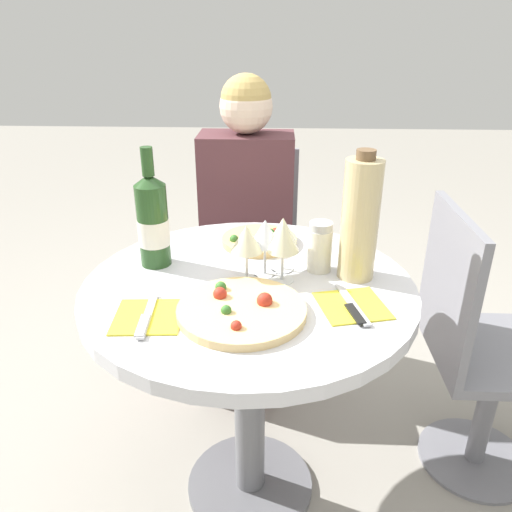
# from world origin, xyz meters

# --- Properties ---
(ground_plane) EXTENTS (12.00, 12.00, 0.00)m
(ground_plane) POSITION_xyz_m (0.00, 0.00, 0.00)
(ground_plane) COLOR gray
(ground_plane) RESTS_ON ground
(dining_table) EXTENTS (0.85, 0.85, 0.73)m
(dining_table) POSITION_xyz_m (0.00, 0.00, 0.59)
(dining_table) COLOR slate
(dining_table) RESTS_ON ground_plane
(chair_behind_diner) EXTENTS (0.40, 0.40, 0.88)m
(chair_behind_diner) POSITION_xyz_m (-0.05, 0.75, 0.43)
(chair_behind_diner) COLOR slate
(chair_behind_diner) RESTS_ON ground_plane
(seated_diner) EXTENTS (0.35, 0.41, 1.18)m
(seated_diner) POSITION_xyz_m (-0.05, 0.61, 0.54)
(seated_diner) COLOR #512D33
(seated_diner) RESTS_ON ground_plane
(chair_empty_side) EXTENTS (0.40, 0.40, 0.88)m
(chair_empty_side) POSITION_xyz_m (0.68, 0.14, 0.43)
(chair_empty_side) COLOR slate
(chair_empty_side) RESTS_ON ground_plane
(pizza_large) EXTENTS (0.30, 0.30, 0.05)m
(pizza_large) POSITION_xyz_m (-0.01, -0.15, 0.75)
(pizza_large) COLOR #E5C17F
(pizza_large) RESTS_ON dining_table
(pizza_small_far) EXTENTS (0.22, 0.22, 0.05)m
(pizza_small_far) POSITION_xyz_m (0.02, 0.24, 0.75)
(pizza_small_far) COLOR #DBB26B
(pizza_small_far) RESTS_ON dining_table
(wine_bottle) EXTENTS (0.08, 0.08, 0.32)m
(wine_bottle) POSITION_xyz_m (-0.26, 0.10, 0.86)
(wine_bottle) COLOR #23471E
(wine_bottle) RESTS_ON dining_table
(tall_carafe) EXTENTS (0.09, 0.09, 0.33)m
(tall_carafe) POSITION_xyz_m (0.28, 0.05, 0.89)
(tall_carafe) COLOR tan
(tall_carafe) RESTS_ON dining_table
(sugar_shaker) EXTENTS (0.06, 0.06, 0.14)m
(sugar_shaker) POSITION_xyz_m (0.18, 0.08, 0.80)
(sugar_shaker) COLOR silver
(sugar_shaker) RESTS_ON dining_table
(wine_glass_center) EXTENTS (0.08, 0.08, 0.15)m
(wine_glass_center) POSITION_xyz_m (0.04, 0.05, 0.85)
(wine_glass_center) COLOR silver
(wine_glass_center) RESTS_ON dining_table
(wine_glass_back_right) EXTENTS (0.08, 0.08, 0.15)m
(wine_glass_back_right) POSITION_xyz_m (0.09, 0.08, 0.84)
(wine_glass_back_right) COLOR silver
(wine_glass_back_right) RESTS_ON dining_table
(wine_glass_front_left) EXTENTS (0.08, 0.08, 0.15)m
(wine_glass_front_left) POSITION_xyz_m (-0.01, 0.01, 0.85)
(wine_glass_front_left) COLOR silver
(wine_glass_front_left) RESTS_ON dining_table
(wine_glass_front_right) EXTENTS (0.08, 0.08, 0.16)m
(wine_glass_front_right) POSITION_xyz_m (0.09, 0.01, 0.86)
(wine_glass_front_right) COLOR silver
(wine_glass_front_right) RESTS_ON dining_table
(place_setting_left) EXTENTS (0.16, 0.19, 0.01)m
(place_setting_left) POSITION_xyz_m (-0.22, -0.18, 0.74)
(place_setting_left) COLOR yellow
(place_setting_left) RESTS_ON dining_table
(place_setting_right) EXTENTS (0.18, 0.19, 0.01)m
(place_setting_right) POSITION_xyz_m (0.25, -0.11, 0.74)
(place_setting_right) COLOR yellow
(place_setting_right) RESTS_ON dining_table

